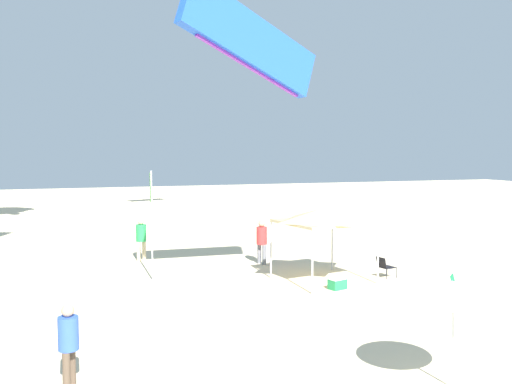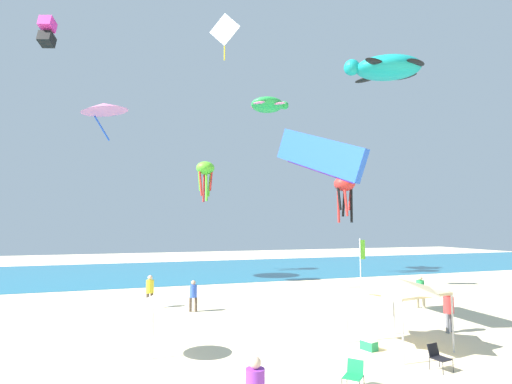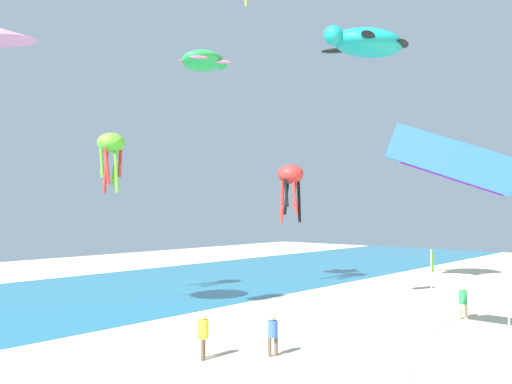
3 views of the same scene
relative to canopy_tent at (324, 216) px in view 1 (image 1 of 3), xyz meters
name	(u,v)px [view 1 (image 1 of 3)]	position (x,y,z in m)	size (l,w,h in m)	color
ground	(362,291)	(-1.69, -0.69, -2.52)	(120.00, 120.00, 0.10)	beige
canopy_tent	(324,216)	(0.00, 0.00, 0.00)	(3.29, 3.45, 2.77)	#B7B7BC
beach_umbrella	(452,289)	(-9.51, 1.88, -0.37)	(1.85, 1.86, 2.35)	silver
folding_chair_facing_ocean	(385,266)	(-0.33, -2.48, -1.99)	(0.63, 0.71, 0.82)	black
folding_chair_near_cooler	(458,286)	(-3.94, -2.97, -1.99)	(0.81, 0.80, 0.82)	black
cooler_box	(337,284)	(-1.32, 0.09, -2.27)	(0.56, 0.71, 0.40)	#1E8C4C
banner_flag	(152,215)	(2.32, 6.05, 0.03)	(0.36, 0.06, 4.16)	silver
person_far_stroller	(68,339)	(-6.75, 9.22, -1.44)	(0.45, 0.42, 1.76)	brown
person_watching_sky	(262,239)	(3.69, 1.11, -1.35)	(0.49, 0.45, 1.91)	slate
person_kite_handler	(141,236)	(6.28, 5.91, -1.35)	(0.45, 0.45, 1.90)	#C6B28C
kite_parafoil_blue	(251,42)	(-1.65, 3.44, 5.88)	(2.39, 5.33, 3.34)	blue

